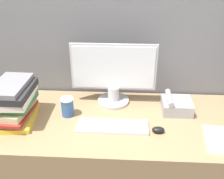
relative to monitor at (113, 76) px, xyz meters
The scene contains 8 objects.
cubicle_panel_rear 0.18m from the monitor, 90.02° to the left, with size 2.06×0.04×1.78m.
desk 0.61m from the monitor, 90.01° to the right, with size 1.66×0.69×0.75m.
monitor is the anchor object (origin of this frame).
keyboard 0.35m from the monitor, 88.17° to the right, with size 0.42×0.13×0.02m.
mouse 0.46m from the monitor, 49.60° to the right, with size 0.07×0.05×0.03m.
coffee_cup 0.36m from the monitor, 147.72° to the right, with size 0.08×0.08×0.12m.
book_stack 0.64m from the monitor, 157.27° to the right, with size 0.25×0.31×0.25m.
desk_telephone 0.45m from the monitor, 12.62° to the right, with size 0.19×0.18×0.11m.
Camera 1 is at (0.07, -0.99, 1.70)m, focal length 42.00 mm.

